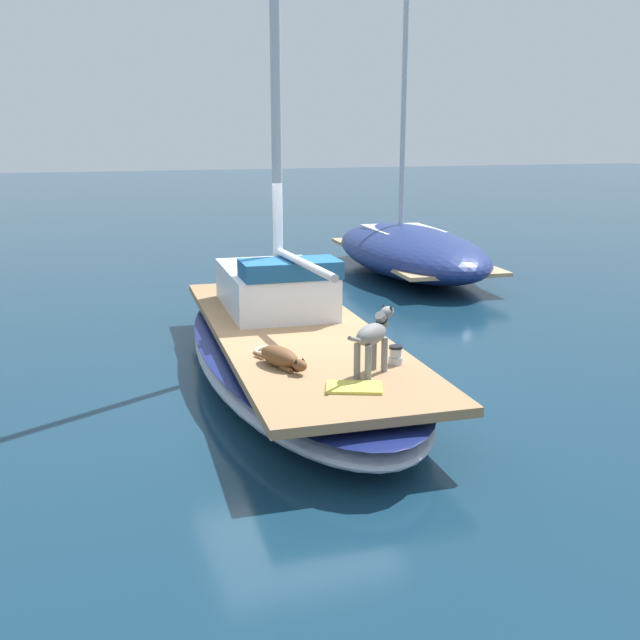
{
  "coord_description": "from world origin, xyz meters",
  "views": [
    {
      "loc": [
        -2.92,
        -8.95,
        3.14
      ],
      "look_at": [
        0.0,
        -1.0,
        1.01
      ],
      "focal_mm": 41.38,
      "sensor_mm": 36.0,
      "label": 1
    }
  ],
  "objects_px": {
    "deck_towel": "(354,387)",
    "moored_boat_starboard_side": "(410,250)",
    "dog_brown": "(281,358)",
    "dog_grey": "(373,336)",
    "sailboat_main": "(294,352)",
    "coiled_rope": "(267,351)",
    "deck_winch": "(395,356)"
  },
  "relations": [
    {
      "from": "dog_grey",
      "to": "deck_towel",
      "type": "relative_size",
      "value": 1.42
    },
    {
      "from": "dog_brown",
      "to": "deck_winch",
      "type": "height_order",
      "value": "dog_brown"
    },
    {
      "from": "dog_grey",
      "to": "deck_towel",
      "type": "distance_m",
      "value": 0.67
    },
    {
      "from": "dog_grey",
      "to": "deck_towel",
      "type": "xyz_separation_m",
      "value": [
        -0.38,
        -0.38,
        -0.41
      ]
    },
    {
      "from": "dog_brown",
      "to": "coiled_rope",
      "type": "height_order",
      "value": "dog_brown"
    },
    {
      "from": "sailboat_main",
      "to": "deck_winch",
      "type": "height_order",
      "value": "deck_winch"
    },
    {
      "from": "sailboat_main",
      "to": "moored_boat_starboard_side",
      "type": "relative_size",
      "value": 0.97
    },
    {
      "from": "coiled_rope",
      "to": "deck_towel",
      "type": "xyz_separation_m",
      "value": [
        0.46,
        -1.53,
        -0.01
      ]
    },
    {
      "from": "sailboat_main",
      "to": "dog_grey",
      "type": "height_order",
      "value": "dog_grey"
    },
    {
      "from": "dog_brown",
      "to": "deck_towel",
      "type": "xyz_separation_m",
      "value": [
        0.47,
        -0.95,
        -0.09
      ]
    },
    {
      "from": "dog_brown",
      "to": "deck_towel",
      "type": "bearing_deg",
      "value": -63.53
    },
    {
      "from": "sailboat_main",
      "to": "moored_boat_starboard_side",
      "type": "height_order",
      "value": "moored_boat_starboard_side"
    },
    {
      "from": "sailboat_main",
      "to": "dog_grey",
      "type": "bearing_deg",
      "value": -84.61
    },
    {
      "from": "dog_grey",
      "to": "deck_winch",
      "type": "bearing_deg",
      "value": 30.81
    },
    {
      "from": "sailboat_main",
      "to": "dog_brown",
      "type": "distance_m",
      "value": 1.72
    },
    {
      "from": "coiled_rope",
      "to": "dog_brown",
      "type": "bearing_deg",
      "value": -90.98
    },
    {
      "from": "dog_brown",
      "to": "deck_winch",
      "type": "relative_size",
      "value": 4.42
    },
    {
      "from": "coiled_rope",
      "to": "moored_boat_starboard_side",
      "type": "height_order",
      "value": "moored_boat_starboard_side"
    },
    {
      "from": "sailboat_main",
      "to": "deck_towel",
      "type": "xyz_separation_m",
      "value": [
        -0.18,
        -2.48,
        0.34
      ]
    },
    {
      "from": "moored_boat_starboard_side",
      "to": "sailboat_main",
      "type": "bearing_deg",
      "value": -128.14
    },
    {
      "from": "dog_brown",
      "to": "deck_winch",
      "type": "bearing_deg",
      "value": -15.54
    },
    {
      "from": "deck_towel",
      "to": "moored_boat_starboard_side",
      "type": "xyz_separation_m",
      "value": [
        5.03,
        8.65,
        -0.1
      ]
    },
    {
      "from": "sailboat_main",
      "to": "deck_towel",
      "type": "height_order",
      "value": "deck_towel"
    },
    {
      "from": "deck_towel",
      "to": "moored_boat_starboard_side",
      "type": "bearing_deg",
      "value": 59.85
    },
    {
      "from": "deck_towel",
      "to": "dog_grey",
      "type": "bearing_deg",
      "value": 45.45
    },
    {
      "from": "moored_boat_starboard_side",
      "to": "dog_grey",
      "type": "bearing_deg",
      "value": -119.35
    },
    {
      "from": "deck_winch",
      "to": "moored_boat_starboard_side",
      "type": "bearing_deg",
      "value": 62.02
    },
    {
      "from": "deck_towel",
      "to": "dog_brown",
      "type": "bearing_deg",
      "value": 116.47
    },
    {
      "from": "sailboat_main",
      "to": "coiled_rope",
      "type": "relative_size",
      "value": 22.87
    },
    {
      "from": "sailboat_main",
      "to": "moored_boat_starboard_side",
      "type": "bearing_deg",
      "value": 51.86
    },
    {
      "from": "coiled_rope",
      "to": "deck_towel",
      "type": "distance_m",
      "value": 1.6
    },
    {
      "from": "deck_towel",
      "to": "coiled_rope",
      "type": "bearing_deg",
      "value": 106.77
    }
  ]
}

